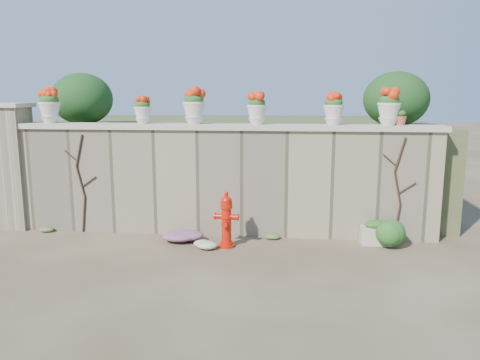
# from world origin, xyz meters

# --- Properties ---
(ground) EXTENTS (80.00, 80.00, 0.00)m
(ground) POSITION_xyz_m (0.00, 0.00, 0.00)
(ground) COLOR #483924
(ground) RESTS_ON ground
(stone_wall) EXTENTS (8.00, 0.40, 2.00)m
(stone_wall) POSITION_xyz_m (0.00, 1.80, 1.00)
(stone_wall) COLOR gray
(stone_wall) RESTS_ON ground
(wall_cap) EXTENTS (8.10, 0.52, 0.10)m
(wall_cap) POSITION_xyz_m (0.00, 1.80, 2.05)
(wall_cap) COLOR beige
(wall_cap) RESTS_ON stone_wall
(gate_pillar) EXTENTS (0.72, 0.72, 2.48)m
(gate_pillar) POSITION_xyz_m (-4.15, 1.80, 1.26)
(gate_pillar) COLOR gray
(gate_pillar) RESTS_ON ground
(raised_fill) EXTENTS (9.00, 6.00, 2.00)m
(raised_fill) POSITION_xyz_m (0.00, 5.00, 1.00)
(raised_fill) COLOR #384C23
(raised_fill) RESTS_ON ground
(back_shrub_left) EXTENTS (1.30, 1.30, 1.10)m
(back_shrub_left) POSITION_xyz_m (-3.20, 3.00, 2.55)
(back_shrub_left) COLOR #143814
(back_shrub_left) RESTS_ON raised_fill
(back_shrub_right) EXTENTS (1.30, 1.30, 1.10)m
(back_shrub_right) POSITION_xyz_m (3.40, 3.00, 2.55)
(back_shrub_right) COLOR #143814
(back_shrub_right) RESTS_ON raised_fill
(vine_left) EXTENTS (0.60, 0.04, 1.91)m
(vine_left) POSITION_xyz_m (-2.67, 1.58, 0.99)
(vine_left) COLOR black
(vine_left) RESTS_ON ground
(vine_right) EXTENTS (0.60, 0.04, 1.91)m
(vine_right) POSITION_xyz_m (3.23, 1.58, 0.99)
(vine_right) COLOR black
(vine_right) RESTS_ON ground
(fire_hydrant) EXTENTS (0.43, 0.30, 0.99)m
(fire_hydrant) POSITION_xyz_m (0.21, 0.97, 0.50)
(fire_hydrant) COLOR red
(fire_hydrant) RESTS_ON ground
(planter_box) EXTENTS (0.53, 0.31, 0.44)m
(planter_box) POSITION_xyz_m (2.85, 1.41, 0.20)
(planter_box) COLOR beige
(planter_box) RESTS_ON ground
(green_shrub) EXTENTS (0.66, 0.60, 0.63)m
(green_shrub) POSITION_xyz_m (3.00, 1.20, 0.31)
(green_shrub) COLOR #1E5119
(green_shrub) RESTS_ON ground
(magenta_clump) EXTENTS (0.95, 0.63, 0.25)m
(magenta_clump) POSITION_xyz_m (-0.68, 1.15, 0.13)
(magenta_clump) COLOR #AF23A1
(magenta_clump) RESTS_ON ground
(white_flowers) EXTENTS (0.45, 0.36, 0.16)m
(white_flowers) POSITION_xyz_m (-0.10, 0.86, 0.08)
(white_flowers) COLOR white
(white_flowers) RESTS_ON ground
(urn_pot_0) EXTENTS (0.41, 0.41, 0.65)m
(urn_pot_0) POSITION_xyz_m (-3.32, 1.80, 2.42)
(urn_pot_0) COLOR beige
(urn_pot_0) RESTS_ON wall_cap
(urn_pot_1) EXTENTS (0.33, 0.33, 0.51)m
(urn_pot_1) POSITION_xyz_m (-1.48, 1.80, 2.35)
(urn_pot_1) COLOR beige
(urn_pot_1) RESTS_ON wall_cap
(urn_pot_2) EXTENTS (0.42, 0.42, 0.66)m
(urn_pot_2) POSITION_xyz_m (-0.50, 1.80, 2.43)
(urn_pot_2) COLOR beige
(urn_pot_2) RESTS_ON wall_cap
(urn_pot_3) EXTENTS (0.36, 0.36, 0.57)m
(urn_pot_3) POSITION_xyz_m (0.67, 1.80, 2.38)
(urn_pot_3) COLOR beige
(urn_pot_3) RESTS_ON wall_cap
(urn_pot_4) EXTENTS (0.37, 0.37, 0.58)m
(urn_pot_4) POSITION_xyz_m (2.06, 1.80, 2.39)
(urn_pot_4) COLOR beige
(urn_pot_4) RESTS_ON wall_cap
(urn_pot_5) EXTENTS (0.41, 0.41, 0.64)m
(urn_pot_5) POSITION_xyz_m (3.03, 1.80, 2.42)
(urn_pot_5) COLOR beige
(urn_pot_5) RESTS_ON wall_cap
(terracotta_pot) EXTENTS (0.22, 0.22, 0.26)m
(terracotta_pot) POSITION_xyz_m (3.24, 1.80, 2.22)
(terracotta_pot) COLOR #B64E37
(terracotta_pot) RESTS_ON wall_cap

